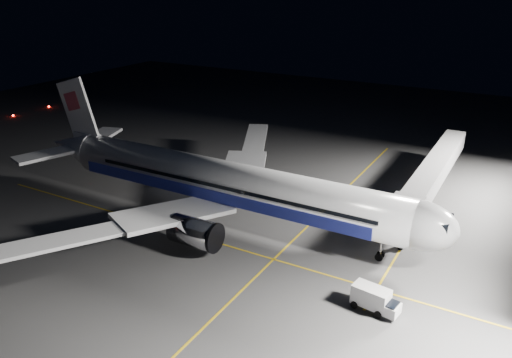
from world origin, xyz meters
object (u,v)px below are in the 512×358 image
at_px(service_truck, 375,299).
at_px(safety_cone_c, 247,178).
at_px(airliner, 220,182).
at_px(safety_cone_a, 270,181).
at_px(safety_cone_b, 281,202).
at_px(baggage_tug, 211,170).
at_px(jet_bridge, 432,174).

height_order(service_truck, safety_cone_c, service_truck).
bearing_deg(safety_cone_c, airliner, -74.06).
xyz_separation_m(safety_cone_a, safety_cone_b, (5.12, -6.24, -0.04)).
distance_m(airliner, safety_cone_c, 14.51).
xyz_separation_m(baggage_tug, safety_cone_b, (14.83, -4.36, -0.60)).
distance_m(safety_cone_a, safety_cone_c, 3.66).
bearing_deg(airliner, safety_cone_c, 105.94).
xyz_separation_m(jet_bridge, safety_cone_b, (-18.15, -10.30, -4.30)).
relative_size(airliner, jet_bridge, 1.79).
xyz_separation_m(airliner, baggage_tug, (-9.90, 12.12, -4.28)).
distance_m(service_truck, safety_cone_b, 25.61).
bearing_deg(jet_bridge, service_truck, -88.35).
height_order(airliner, safety_cone_c, airliner).
relative_size(airliner, safety_cone_b, 109.72).
bearing_deg(safety_cone_b, jet_bridge, 29.57).
distance_m(service_truck, baggage_tug, 40.07).
distance_m(service_truck, safety_cone_c, 35.71).
relative_size(service_truck, safety_cone_a, 7.57).
bearing_deg(safety_cone_a, airliner, -89.21).
bearing_deg(service_truck, safety_cone_b, 145.96).
height_order(jet_bridge, safety_cone_a, jet_bridge).
relative_size(safety_cone_a, safety_cone_b, 1.14).
height_order(airliner, service_truck, airliner).
height_order(jet_bridge, service_truck, jet_bridge).
xyz_separation_m(service_truck, safety_cone_b, (-18.94, 17.21, -0.98)).
bearing_deg(service_truck, safety_cone_a, 143.95).
bearing_deg(safety_cone_b, safety_cone_c, 148.14).
distance_m(service_truck, safety_cone_a, 33.61).
bearing_deg(jet_bridge, airliner, -141.96).
distance_m(jet_bridge, safety_cone_c, 27.61).
bearing_deg(safety_cone_b, baggage_tug, 163.62).
xyz_separation_m(jet_bridge, safety_cone_c, (-26.83, -4.90, -4.26)).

